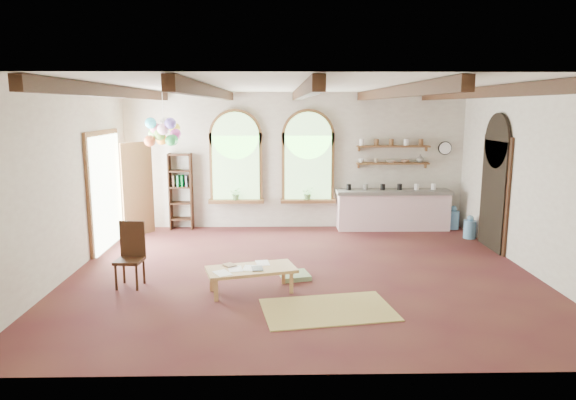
{
  "coord_description": "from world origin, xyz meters",
  "views": [
    {
      "loc": [
        -0.42,
        -8.63,
        2.86
      ],
      "look_at": [
        -0.23,
        0.6,
        1.18
      ],
      "focal_mm": 32.0,
      "sensor_mm": 36.0,
      "label": 1
    }
  ],
  "objects_px": {
    "coffee_table": "(251,271)",
    "balloon_cluster": "(163,132)",
    "kitchen_counter": "(393,209)",
    "side_chair": "(130,268)"
  },
  "relations": [
    {
      "from": "kitchen_counter",
      "to": "coffee_table",
      "type": "bearing_deg",
      "value": -127.08
    },
    {
      "from": "kitchen_counter",
      "to": "balloon_cluster",
      "type": "xyz_separation_m",
      "value": [
        -5.12,
        -0.9,
        1.86
      ]
    },
    {
      "from": "side_chair",
      "to": "balloon_cluster",
      "type": "distance_m",
      "value": 3.58
    },
    {
      "from": "kitchen_counter",
      "to": "balloon_cluster",
      "type": "distance_m",
      "value": 5.53
    },
    {
      "from": "side_chair",
      "to": "coffee_table",
      "type": "bearing_deg",
      "value": -8.7
    },
    {
      "from": "kitchen_counter",
      "to": "side_chair",
      "type": "bearing_deg",
      "value": -142.94
    },
    {
      "from": "coffee_table",
      "to": "balloon_cluster",
      "type": "relative_size",
      "value": 1.29
    },
    {
      "from": "kitchen_counter",
      "to": "coffee_table",
      "type": "distance_m",
      "value": 5.2
    },
    {
      "from": "balloon_cluster",
      "to": "side_chair",
      "type": "bearing_deg",
      "value": -89.49
    },
    {
      "from": "coffee_table",
      "to": "side_chair",
      "type": "bearing_deg",
      "value": 171.3
    }
  ]
}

